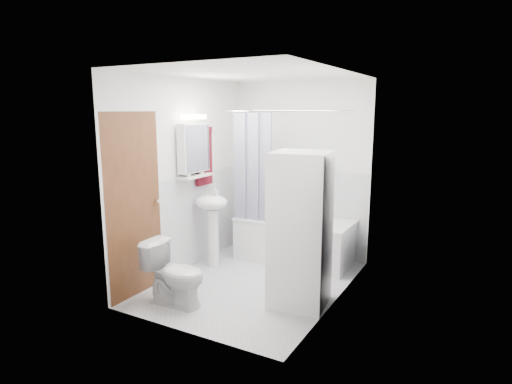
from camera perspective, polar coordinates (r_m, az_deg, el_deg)
The scene contains 20 objects.
floor at distance 5.18m, azimuth -0.29°, elevation -12.00°, with size 2.60×2.60×0.00m, color silver.
room_walls at distance 4.80m, azimuth -0.30°, elevation 4.58°, with size 2.60×2.60×2.60m.
wainscot at distance 5.22m, azimuth 1.28°, elevation -4.82°, with size 1.98×2.58×2.58m.
door at distance 4.98m, azimuth -13.03°, elevation -1.14°, with size 0.05×2.00×2.00m.
bathtub at distance 5.80m, azimuth 5.13°, elevation -6.13°, with size 1.52×0.72×0.58m.
tub_spout at distance 5.88m, azimuth 8.31°, elevation -0.12°, with size 0.04×0.04×0.12m, color silver.
curtain_rod at distance 5.27m, azimuth 4.10°, elevation 10.72°, with size 0.02×0.02×1.70m, color silver.
shower_curtain at distance 5.54m, azimuth -0.49°, elevation 2.97°, with size 0.55×0.02×1.45m.
sink at distance 5.53m, azimuth -5.90°, elevation -2.86°, with size 0.44×0.37×1.04m.
medicine_cabinet at distance 5.37m, azimuth -8.29°, elevation 5.99°, with size 0.13×0.50×0.71m.
shelf at distance 5.40m, azimuth -8.06°, elevation 2.12°, with size 0.18×0.54×0.03m, color silver.
shower_caddy at distance 5.81m, azimuth 8.80°, elevation 2.23°, with size 0.22×0.06×0.02m, color silver.
towel at distance 5.60m, azimuth -6.99°, elevation 4.90°, with size 0.07×0.32×0.76m.
washer_dryer at distance 4.43m, azimuth 5.92°, elevation -5.02°, with size 0.64×0.64×1.61m.
toilet at distance 4.62m, azimuth -10.73°, elevation -10.71°, with size 0.38×0.67×0.66m, color white.
soap_pump at distance 5.46m, azimuth -5.53°, elevation -0.39°, with size 0.08×0.17×0.08m, color gray.
shelf_bottle at distance 5.28m, azimuth -9.05°, elevation 2.41°, with size 0.07×0.18×0.07m, color gray.
shelf_cup at distance 5.49m, azimuth -7.33°, elevation 2.94°, with size 0.10×0.09×0.10m, color gray.
shampoo_a at distance 5.81m, azimuth 8.73°, elevation 2.98°, with size 0.13×0.17×0.13m, color gray.
shampoo_b at distance 5.77m, azimuth 9.84°, elevation 2.64°, with size 0.08×0.21×0.08m, color #245592.
Camera 1 is at (2.32, -4.16, 2.02)m, focal length 30.00 mm.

